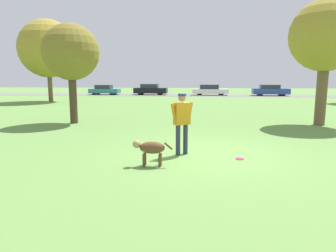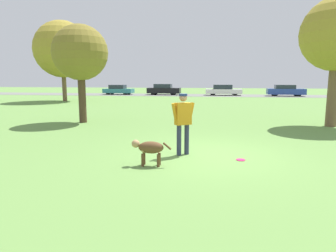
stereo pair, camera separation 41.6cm
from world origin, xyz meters
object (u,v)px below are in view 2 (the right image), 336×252
Objects in this scene: person at (183,119)px; parked_car_white at (223,90)px; parked_car_teal at (118,90)px; dog at (149,148)px; tree_near_left at (80,53)px; frisbee at (241,160)px; tree_far_left at (62,49)px; parked_car_black at (164,90)px; parked_car_blue at (286,91)px.

parked_car_white is at bearing 52.24° from person.
parked_car_teal is at bearing -179.79° from parked_car_white.
person is at bearing -121.81° from dog.
parked_car_teal is at bearing 104.74° from tree_near_left.
person is 0.37× the size of tree_near_left.
person is at bearing -94.21° from parked_car_white.
dog is 2.46m from frisbee.
person is 0.23× the size of tree_far_left.
dog is 0.13× the size of tree_far_left.
parked_car_black is 7.67m from parked_car_white.
tree_near_left is at bearing 100.71° from person.
dog is at bearing -105.88° from parked_car_blue.
dog is 32.80m from parked_car_blue.
parked_car_white is at bearing 39.85° from tree_far_left.
parked_car_white is (14.93, 12.46, -4.09)m from tree_far_left.
dog is 0.21× the size of tree_near_left.
parked_car_teal is (-13.61, 30.68, 0.63)m from frisbee.
tree_far_left is at bearing 121.22° from tree_near_left.
tree_far_left is (-13.21, 18.17, 3.74)m from person.
person is 32.65m from parked_car_teal.
parked_car_teal is at bearing -176.91° from parked_car_black.
parked_car_blue is (14.62, 24.65, -2.61)m from tree_near_left.
person is 1.89m from frisbee.
tree_far_left is 14.96m from parked_car_black.
tree_far_left is at bearing -141.14° from parked_car_white.
parked_car_teal is at bearing -179.13° from parked_car_blue.
frisbee is 31.85m from parked_car_black.
tree_near_left is 26.34m from parked_car_white.
frisbee is (1.56, -0.33, -1.01)m from person.
tree_far_left reaches higher than person.
parked_car_white is (0.16, 30.97, 0.66)m from frisbee.
person is at bearing -78.40° from parked_car_black.
parked_car_teal is 13.77m from parked_car_white.
person is 0.39× the size of parked_car_blue.
parked_car_black reaches higher than parked_car_teal.
tree_far_left reaches higher than parked_car_teal.
parked_car_teal is (-6.55, 24.91, -2.65)m from tree_near_left.
parked_car_black reaches higher than dog.
parked_car_white is at bearing 177.38° from parked_car_blue.
tree_near_left is (-5.49, 5.44, 2.27)m from person.
frisbee is 0.05× the size of tree_near_left.
tree_near_left reaches higher than frisbee.
person is 31.45m from parked_car_blue.
frisbee is 0.05× the size of parked_car_black.
parked_car_white is at bearing 1.73° from parked_car_teal.
frisbee is 0.05× the size of parked_car_blue.
parked_car_blue is at bearing 76.03° from frisbee.
parked_car_teal is at bearing 77.10° from person.
tree_near_left is at bearing -119.12° from parked_car_blue.
tree_far_left is 1.62× the size of parked_car_white.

